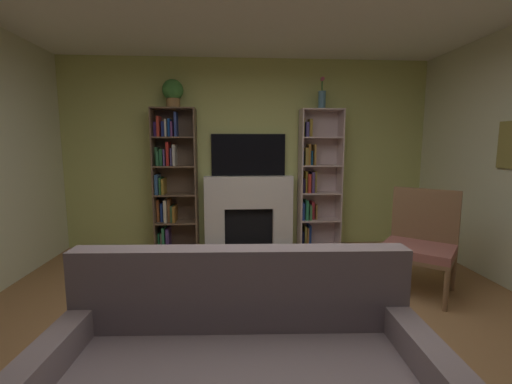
{
  "coord_description": "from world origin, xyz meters",
  "views": [
    {
      "loc": [
        -0.24,
        -2.38,
        1.48
      ],
      "look_at": [
        0.0,
        1.05,
        1.01
      ],
      "focal_mm": 24.4,
      "sensor_mm": 36.0,
      "label": 1
    }
  ],
  "objects_px": {
    "fireplace": "(249,211)",
    "armchair": "(420,241)",
    "bookshelf_left": "(172,180)",
    "couch": "(240,380)",
    "vase_with_flowers": "(322,98)",
    "coffee_table": "(237,305)",
    "bookshelf_right": "(315,182)",
    "potted_plant": "(173,92)",
    "tv": "(248,155)"
  },
  "relations": [
    {
      "from": "coffee_table",
      "to": "bookshelf_right",
      "type": "bearing_deg",
      "value": 65.17
    },
    {
      "from": "bookshelf_left",
      "to": "vase_with_flowers",
      "type": "distance_m",
      "value": 2.39
    },
    {
      "from": "fireplace",
      "to": "armchair",
      "type": "bearing_deg",
      "value": -45.01
    },
    {
      "from": "tv",
      "to": "armchair",
      "type": "xyz_separation_m",
      "value": [
        1.65,
        -1.72,
        -0.81
      ]
    },
    {
      "from": "tv",
      "to": "bookshelf_left",
      "type": "bearing_deg",
      "value": -175.27
    },
    {
      "from": "bookshelf_left",
      "to": "coffee_table",
      "type": "height_order",
      "value": "bookshelf_left"
    },
    {
      "from": "fireplace",
      "to": "armchair",
      "type": "distance_m",
      "value": 2.33
    },
    {
      "from": "tv",
      "to": "vase_with_flowers",
      "type": "relative_size",
      "value": 2.4
    },
    {
      "from": "potted_plant",
      "to": "couch",
      "type": "height_order",
      "value": "potted_plant"
    },
    {
      "from": "bookshelf_left",
      "to": "armchair",
      "type": "bearing_deg",
      "value": -30.84
    },
    {
      "from": "bookshelf_left",
      "to": "tv",
      "type": "bearing_deg",
      "value": 4.73
    },
    {
      "from": "bookshelf_right",
      "to": "potted_plant",
      "type": "bearing_deg",
      "value": -178.81
    },
    {
      "from": "couch",
      "to": "armchair",
      "type": "relative_size",
      "value": 1.93
    },
    {
      "from": "fireplace",
      "to": "bookshelf_right",
      "type": "relative_size",
      "value": 0.69
    },
    {
      "from": "fireplace",
      "to": "bookshelf_left",
      "type": "relative_size",
      "value": 0.69
    },
    {
      "from": "bookshelf_right",
      "to": "fireplace",
      "type": "bearing_deg",
      "value": 179.39
    },
    {
      "from": "tv",
      "to": "bookshelf_right",
      "type": "xyz_separation_m",
      "value": [
        0.95,
        -0.08,
        -0.39
      ]
    },
    {
      "from": "tv",
      "to": "coffee_table",
      "type": "bearing_deg",
      "value": -94.72
    },
    {
      "from": "tv",
      "to": "vase_with_flowers",
      "type": "xyz_separation_m",
      "value": [
        1.02,
        -0.12,
        0.79
      ]
    },
    {
      "from": "potted_plant",
      "to": "armchair",
      "type": "xyz_separation_m",
      "value": [
        2.67,
        -1.6,
        -1.66
      ]
    },
    {
      "from": "bookshelf_right",
      "to": "coffee_table",
      "type": "bearing_deg",
      "value": -114.83
    },
    {
      "from": "bookshelf_left",
      "to": "couch",
      "type": "bearing_deg",
      "value": -75.12
    },
    {
      "from": "tv",
      "to": "coffee_table",
      "type": "distance_m",
      "value": 2.8
    },
    {
      "from": "bookshelf_left",
      "to": "coffee_table",
      "type": "xyz_separation_m",
      "value": [
        0.86,
        -2.52,
        -0.65
      ]
    },
    {
      "from": "bookshelf_left",
      "to": "armchair",
      "type": "distance_m",
      "value": 3.21
    },
    {
      "from": "tv",
      "to": "vase_with_flowers",
      "type": "distance_m",
      "value": 1.29
    },
    {
      "from": "bookshelf_right",
      "to": "armchair",
      "type": "distance_m",
      "value": 1.83
    },
    {
      "from": "couch",
      "to": "armchair",
      "type": "distance_m",
      "value": 2.49
    },
    {
      "from": "coffee_table",
      "to": "couch",
      "type": "bearing_deg",
      "value": -89.79
    },
    {
      "from": "bookshelf_right",
      "to": "couch",
      "type": "xyz_separation_m",
      "value": [
        -1.17,
        -3.27,
        -0.65
      ]
    },
    {
      "from": "bookshelf_left",
      "to": "potted_plant",
      "type": "bearing_deg",
      "value": -26.55
    },
    {
      "from": "bookshelf_left",
      "to": "armchair",
      "type": "relative_size",
      "value": 1.91
    },
    {
      "from": "tv",
      "to": "coffee_table",
      "type": "height_order",
      "value": "tv"
    },
    {
      "from": "potted_plant",
      "to": "armchair",
      "type": "relative_size",
      "value": 0.37
    },
    {
      "from": "tv",
      "to": "bookshelf_left",
      "type": "xyz_separation_m",
      "value": [
        -1.08,
        -0.09,
        -0.35
      ]
    },
    {
      "from": "bookshelf_left",
      "to": "coffee_table",
      "type": "bearing_deg",
      "value": -71.05
    },
    {
      "from": "potted_plant",
      "to": "bookshelf_left",
      "type": "bearing_deg",
      "value": 153.45
    },
    {
      "from": "bookshelf_left",
      "to": "vase_with_flowers",
      "type": "bearing_deg",
      "value": -0.83
    },
    {
      "from": "tv",
      "to": "potted_plant",
      "type": "height_order",
      "value": "potted_plant"
    },
    {
      "from": "vase_with_flowers",
      "to": "bookshelf_right",
      "type": "bearing_deg",
      "value": 147.39
    },
    {
      "from": "armchair",
      "to": "bookshelf_left",
      "type": "bearing_deg",
      "value": 149.16
    },
    {
      "from": "fireplace",
      "to": "vase_with_flowers",
      "type": "relative_size",
      "value": 3.12
    },
    {
      "from": "bookshelf_left",
      "to": "vase_with_flowers",
      "type": "relative_size",
      "value": 4.49
    },
    {
      "from": "fireplace",
      "to": "vase_with_flowers",
      "type": "height_order",
      "value": "vase_with_flowers"
    },
    {
      "from": "potted_plant",
      "to": "fireplace",
      "type": "bearing_deg",
      "value": 2.87
    },
    {
      "from": "vase_with_flowers",
      "to": "coffee_table",
      "type": "xyz_separation_m",
      "value": [
        -1.23,
        -2.49,
        -1.79
      ]
    },
    {
      "from": "bookshelf_right",
      "to": "bookshelf_left",
      "type": "bearing_deg",
      "value": -179.71
    },
    {
      "from": "vase_with_flowers",
      "to": "fireplace",
      "type": "bearing_deg",
      "value": 177.14
    },
    {
      "from": "fireplace",
      "to": "bookshelf_right",
      "type": "xyz_separation_m",
      "value": [
        0.95,
        -0.01,
        0.4
      ]
    },
    {
      "from": "potted_plant",
      "to": "coffee_table",
      "type": "relative_size",
      "value": 0.39
    }
  ]
}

